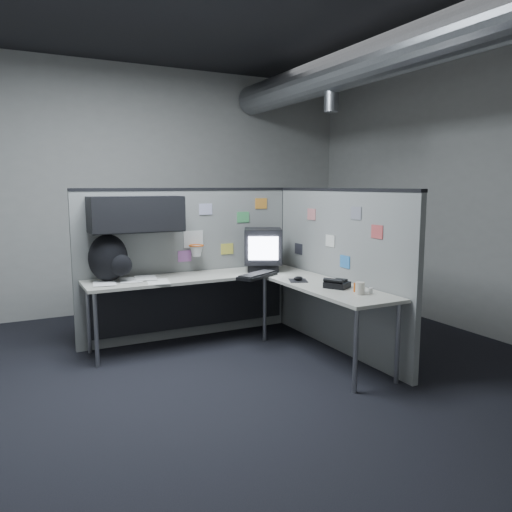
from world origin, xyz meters
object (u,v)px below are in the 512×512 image
monitor (263,249)px  backpack (109,259)px  keyboard (257,275)px  phone (337,284)px  desk (231,289)px

monitor → backpack: (-1.63, 0.09, -0.01)m
keyboard → phone: (0.41, -0.79, 0.01)m
desk → monitor: size_ratio=4.30×
monitor → keyboard: (-0.26, -0.37, -0.21)m
desk → backpack: 1.23m
monitor → backpack: size_ratio=1.17×
monitor → phone: 1.19m
monitor → backpack: 1.64m
monitor → keyboard: size_ratio=1.02×
keyboard → monitor: bearing=70.9°
keyboard → backpack: size_ratio=1.14×
backpack → keyboard: bearing=-38.4°
desk → phone: bearing=-53.3°
monitor → phone: monitor is taller
backpack → monitor: bearing=-23.0°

